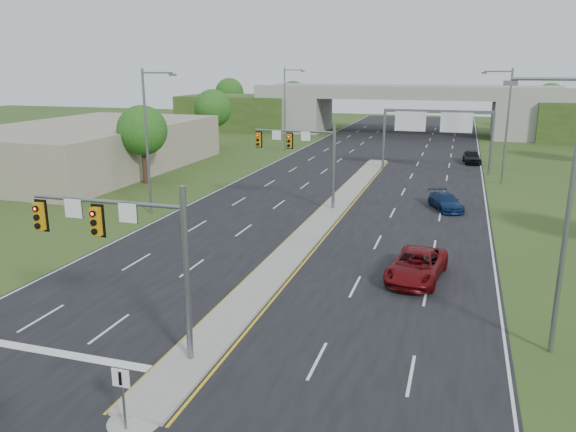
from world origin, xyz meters
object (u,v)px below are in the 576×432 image
(sign_gantry, at_px, (436,123))
(car_far_b, at_px, (446,202))
(signal_mast_near, at_px, (130,242))
(keep_right_sign, at_px, (122,389))
(signal_mast_far, at_px, (306,150))
(car_far_c, at_px, (472,157))
(car_far_a, at_px, (417,265))
(overpass, at_px, (405,113))

(sign_gantry, height_order, car_far_b, sign_gantry)
(signal_mast_near, height_order, car_far_b, signal_mast_near)
(signal_mast_near, distance_m, keep_right_sign, 5.94)
(signal_mast_near, height_order, signal_mast_far, same)
(car_far_b, xyz_separation_m, car_far_c, (2.17, 24.02, 0.12))
(signal_mast_near, relative_size, signal_mast_far, 1.00)
(sign_gantry, xyz_separation_m, car_far_c, (4.10, 6.94, -4.46))
(car_far_c, bearing_deg, signal_mast_near, -110.72)
(keep_right_sign, relative_size, car_far_c, 0.49)
(signal_mast_far, xyz_separation_m, car_far_a, (9.91, -13.36, -3.93))
(overpass, bearing_deg, sign_gantry, -79.21)
(signal_mast_near, xyz_separation_m, keep_right_sign, (2.26, -4.45, -3.21))
(sign_gantry, bearing_deg, car_far_a, -88.35)
(signal_mast_far, bearing_deg, overpass, 87.65)
(signal_mast_near, distance_m, overpass, 80.11)
(signal_mast_near, distance_m, sign_gantry, 45.88)
(signal_mast_near, bearing_deg, car_far_c, 75.90)
(signal_mast_near, xyz_separation_m, car_far_b, (10.87, 27.92, -4.06))
(sign_gantry, bearing_deg, car_far_c, 59.47)
(signal_mast_near, relative_size, car_far_a, 1.26)
(car_far_a, height_order, car_far_c, car_far_a)
(car_far_c, bearing_deg, car_far_a, -101.07)
(keep_right_sign, xyz_separation_m, overpass, (0.00, 84.53, 2.04))
(signal_mast_near, relative_size, car_far_b, 1.57)
(signal_mast_near, height_order, keep_right_sign, signal_mast_near)
(overpass, xyz_separation_m, car_far_c, (10.78, -28.13, -2.77))
(car_far_a, bearing_deg, car_far_c, 93.33)
(signal_mast_near, xyz_separation_m, car_far_c, (13.04, 51.94, -3.94))
(car_far_c, bearing_deg, signal_mast_far, -122.46)
(car_far_a, bearing_deg, signal_mast_far, 134.33)
(sign_gantry, distance_m, car_far_c, 9.21)
(signal_mast_near, height_order, car_far_c, signal_mast_near)
(signal_mast_far, distance_m, car_far_b, 11.97)
(signal_mast_far, bearing_deg, car_far_b, 15.03)
(keep_right_sign, height_order, car_far_c, keep_right_sign)
(keep_right_sign, height_order, sign_gantry, sign_gantry)
(car_far_c, bearing_deg, keep_right_sign, -107.45)
(signal_mast_far, height_order, car_far_a, signal_mast_far)
(car_far_a, bearing_deg, signal_mast_near, -122.64)
(signal_mast_near, xyz_separation_m, signal_mast_far, (0.00, 25.00, 0.00))
(overpass, relative_size, car_far_b, 17.93)
(car_far_b, bearing_deg, signal_mast_far, 172.87)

